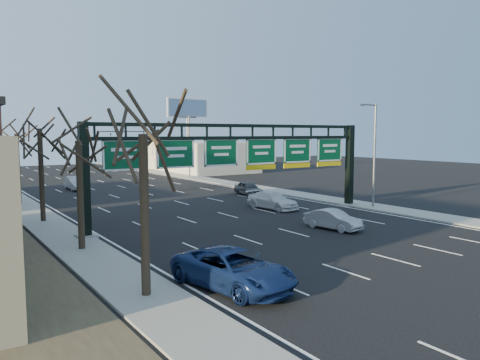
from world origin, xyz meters
TOP-DOWN VIEW (x-y plane):
  - ground at (0.00, 0.00)m, footprint 160.00×160.00m
  - sidewalk_left at (-12.80, 20.00)m, footprint 3.00×120.00m
  - sidewalk_right at (12.80, 20.00)m, footprint 3.00×120.00m
  - lane_markings at (0.00, 20.00)m, footprint 21.60×120.00m
  - sign_gantry at (0.16, 8.00)m, footprint 24.60×1.20m
  - building_right_distant at (20.00, 50.00)m, footprint 12.00×20.00m
  - tree_near at (-12.80, -4.00)m, footprint 3.60×3.60m
  - tree_gantry at (-12.80, 5.00)m, footprint 3.60×3.60m
  - tree_mid at (-12.80, 15.00)m, footprint 3.60×3.60m
  - tree_far at (-12.80, 25.00)m, footprint 3.60×3.60m
  - streetlight_near at (12.47, 6.00)m, footprint 2.15×0.22m
  - streetlight_far at (12.47, 40.00)m, footprint 2.15×0.22m
  - billboard_right at (15.00, 44.98)m, footprint 7.00×0.50m
  - traffic_signal_mast at (5.69, 55.00)m, footprint 10.16×0.54m
  - car_blue_suv at (-9.31, -4.98)m, footprint 3.71×6.25m
  - car_silver_sedan at (2.92, 1.30)m, footprint 2.01×4.20m
  - car_white_wagon at (4.91, 10.44)m, footprint 2.68×5.25m
  - car_grey_far at (8.32, 18.86)m, footprint 2.28×4.44m
  - car_silver_distant at (-5.46, 33.94)m, footprint 1.67×4.74m

SIDE VIEW (x-z plane):
  - ground at x=0.00m, z-range 0.00..0.00m
  - lane_markings at x=0.00m, z-range 0.00..0.01m
  - sidewalk_left at x=-12.80m, z-range 0.00..0.12m
  - sidewalk_right at x=12.80m, z-range 0.00..0.12m
  - car_silver_sedan at x=2.92m, z-range 0.00..1.33m
  - car_grey_far at x=8.32m, z-range 0.00..1.45m
  - car_white_wagon at x=4.91m, z-range 0.00..1.46m
  - car_silver_distant at x=-5.46m, z-range 0.00..1.56m
  - car_blue_suv at x=-9.31m, z-range 0.00..1.63m
  - building_right_distant at x=20.00m, z-range 0.00..5.00m
  - sign_gantry at x=0.16m, z-range 1.03..8.23m
  - streetlight_near at x=12.47m, z-range 0.58..9.58m
  - streetlight_far at x=12.47m, z-range 0.58..9.58m
  - traffic_signal_mast at x=5.69m, z-range 2.00..9.00m
  - tree_gantry at x=-12.80m, z-range 2.87..11.35m
  - tree_near at x=-12.80m, z-range 3.05..11.91m
  - tree_far at x=-12.80m, z-range 3.05..11.91m
  - tree_mid at x=-12.80m, z-range 3.23..12.47m
  - billboard_right at x=15.00m, z-range 3.06..15.06m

